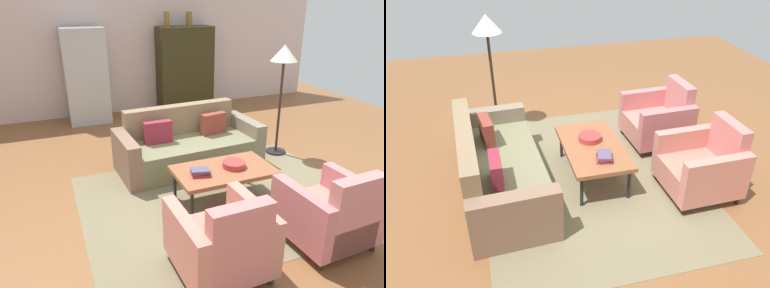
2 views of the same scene
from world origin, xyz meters
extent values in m
plane|color=brown|center=(0.00, 0.00, 0.00)|extent=(10.36, 10.36, 0.00)
cube|color=beige|center=(0.00, 4.08, 1.40)|extent=(8.63, 0.12, 2.80)
cube|color=#7A7052|center=(-0.12, -0.24, 0.00)|extent=(3.40, 2.60, 0.01)
cube|color=#767554|center=(-0.12, 0.81, 0.21)|extent=(1.79, 0.99, 0.42)
cube|color=#887152|center=(-0.14, 1.17, 0.43)|extent=(1.75, 0.27, 0.86)
cube|color=gray|center=(0.84, 0.86, 0.31)|extent=(0.23, 0.91, 0.62)
cube|color=#856652|center=(-1.08, 0.76, 0.31)|extent=(0.23, 0.91, 0.62)
cube|color=brown|center=(0.33, 0.93, 0.58)|extent=(0.41, 0.18, 0.32)
cube|color=maroon|center=(-0.57, 0.89, 0.58)|extent=(0.40, 0.12, 0.32)
cylinder|color=black|center=(-0.65, -0.01, 0.20)|extent=(0.04, 0.04, 0.39)
cylinder|color=#271C28|center=(0.41, -0.01, 0.20)|extent=(0.04, 0.04, 0.39)
cylinder|color=black|center=(-0.65, -0.57, 0.20)|extent=(0.04, 0.04, 0.39)
cylinder|color=black|center=(0.41, -0.57, 0.20)|extent=(0.04, 0.04, 0.39)
cube|color=#945737|center=(-0.12, -0.29, 0.42)|extent=(1.20, 0.70, 0.05)
cylinder|color=#332710|center=(-1.07, -1.06, 0.05)|extent=(0.05, 0.05, 0.10)
cylinder|color=#342616|center=(-0.39, -1.04, 0.05)|extent=(0.05, 0.05, 0.10)
cylinder|color=#2E2C22|center=(-0.37, -1.72, 0.05)|extent=(0.05, 0.05, 0.10)
cube|color=tan|center=(-0.72, -1.39, 0.25)|extent=(0.58, 0.81, 0.30)
cube|color=#D37874|center=(-0.71, -1.72, 0.49)|extent=(0.56, 0.15, 0.78)
cube|color=tan|center=(-1.06, -1.40, 0.38)|extent=(0.14, 0.80, 0.56)
cube|color=tan|center=(-0.38, -1.38, 0.38)|extent=(0.14, 0.80, 0.56)
cylinder|color=#3B2520|center=(0.13, -1.06, 0.05)|extent=(0.05, 0.05, 0.10)
cylinder|color=#3A2116|center=(0.81, -1.04, 0.05)|extent=(0.05, 0.05, 0.10)
cylinder|color=#322015|center=(0.15, -1.74, 0.05)|extent=(0.05, 0.05, 0.10)
cylinder|color=#3C2218|center=(0.83, -1.72, 0.05)|extent=(0.05, 0.05, 0.10)
cube|color=tan|center=(0.48, -1.39, 0.25)|extent=(0.59, 0.82, 0.30)
cube|color=tan|center=(0.49, -1.72, 0.49)|extent=(0.56, 0.16, 0.78)
cube|color=#C97074|center=(0.14, -1.40, 0.38)|extent=(0.15, 0.80, 0.56)
cube|color=#C97378|center=(0.82, -1.38, 0.38)|extent=(0.15, 0.80, 0.56)
cylinder|color=#B73736|center=(0.02, -0.29, 0.48)|extent=(0.28, 0.28, 0.07)
cube|color=maroon|center=(-0.45, -0.33, 0.46)|extent=(0.24, 0.23, 0.02)
cube|color=maroon|center=(-0.45, -0.33, 0.48)|extent=(0.21, 0.15, 0.03)
cube|color=#574D68|center=(-0.45, -0.33, 0.51)|extent=(0.24, 0.20, 0.03)
cube|color=#312D15|center=(0.96, 3.73, 0.90)|extent=(1.20, 0.50, 1.80)
cube|color=#2F1F14|center=(0.66, 3.99, 0.90)|extent=(0.56, 0.01, 1.51)
cube|color=black|center=(1.26, 3.99, 0.90)|extent=(0.56, 0.01, 1.51)
cylinder|color=olive|center=(0.56, 3.73, 1.95)|extent=(0.12, 0.12, 0.30)
cylinder|color=brown|center=(1.06, 3.73, 1.95)|extent=(0.13, 0.13, 0.29)
cube|color=#B7BABF|center=(-1.19, 3.63, 0.93)|extent=(0.80, 0.70, 1.85)
cylinder|color=#99999E|center=(-1.14, 4.00, 1.02)|extent=(0.02, 0.02, 0.70)
cylinder|color=black|center=(1.39, 0.76, 0.01)|extent=(0.32, 0.32, 0.03)
cylinder|color=#33281F|center=(1.39, 0.76, 0.76)|extent=(0.04, 0.04, 1.45)
cone|color=silver|center=(1.39, 0.76, 1.60)|extent=(0.40, 0.40, 0.24)
camera|label=1|loc=(-1.98, -3.78, 2.35)|focal=33.95mm
camera|label=2|loc=(-4.02, 0.90, 2.92)|focal=36.94mm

